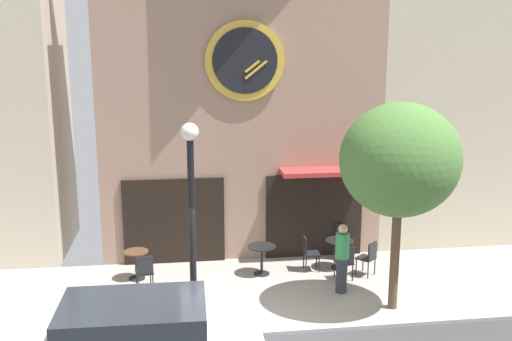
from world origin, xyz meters
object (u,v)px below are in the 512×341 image
at_px(street_tree, 400,161).
at_px(cafe_chair_facing_street, 145,270).
at_px(cafe_chair_right_end, 308,251).
at_px(cafe_chair_curbside, 369,256).
at_px(cafe_chair_facing_wall, 345,260).
at_px(cafe_table_center_left, 339,248).
at_px(cafe_table_near_door, 136,261).
at_px(pedestrian_green, 342,258).
at_px(cafe_table_leftmost, 262,254).
at_px(street_lamp, 192,225).
at_px(cafe_chair_near_tree, 342,239).

bearing_deg(street_tree, cafe_chair_facing_street, 163.41).
relative_size(cafe_chair_right_end, cafe_chair_curbside, 1.00).
bearing_deg(cafe_chair_facing_wall, cafe_chair_facing_street, 179.64).
bearing_deg(cafe_table_center_left, street_tree, -77.37).
bearing_deg(cafe_chair_facing_wall, cafe_table_near_door, 170.98).
bearing_deg(cafe_chair_facing_street, pedestrian_green, -8.38).
relative_size(cafe_table_leftmost, pedestrian_green, 0.45).
xyz_separation_m(street_lamp, cafe_chair_facing_street, (-1.10, 1.73, -1.62)).
distance_m(street_tree, cafe_chair_facing_wall, 3.30).
bearing_deg(street_lamp, cafe_chair_right_end, 39.54).
height_order(cafe_table_near_door, cafe_table_center_left, cafe_table_center_left).
bearing_deg(cafe_chair_near_tree, cafe_chair_right_end, -144.39).
height_order(cafe_table_center_left, pedestrian_green, pedestrian_green).
bearing_deg(cafe_table_near_door, cafe_chair_near_tree, 8.13).
height_order(cafe_chair_facing_street, cafe_chair_curbside, same).
bearing_deg(pedestrian_green, cafe_table_leftmost, 141.85).
relative_size(cafe_table_leftmost, cafe_chair_curbside, 0.84).
bearing_deg(cafe_table_leftmost, cafe_chair_right_end, 4.73).
bearing_deg(cafe_chair_right_end, cafe_chair_curbside, -21.42).
distance_m(cafe_table_near_door, cafe_chair_near_tree, 5.54).
xyz_separation_m(cafe_table_near_door, cafe_chair_facing_street, (0.25, -0.78, 0.05)).
height_order(cafe_table_leftmost, pedestrian_green, pedestrian_green).
distance_m(cafe_table_center_left, cafe_chair_near_tree, 0.83).
distance_m(cafe_chair_facing_street, cafe_chair_near_tree, 5.47).
bearing_deg(cafe_chair_facing_wall, pedestrian_green, -113.18).
xyz_separation_m(cafe_chair_facing_street, cafe_chair_near_tree, (5.24, 1.56, 0.00)).
xyz_separation_m(cafe_chair_right_end, cafe_chair_facing_street, (-4.12, -0.76, 0.00)).
height_order(street_tree, cafe_table_near_door, street_tree).
bearing_deg(cafe_chair_right_end, cafe_chair_facing_wall, -46.79).
relative_size(cafe_chair_right_end, cafe_chair_facing_street, 1.00).
bearing_deg(cafe_chair_curbside, cafe_table_near_door, 174.30).
xyz_separation_m(street_tree, cafe_table_leftmost, (-2.60, 2.30, -2.80)).
bearing_deg(cafe_table_leftmost, cafe_chair_near_tree, 21.01).
height_order(street_tree, cafe_chair_right_end, street_tree).
distance_m(cafe_table_near_door, cafe_chair_facing_street, 0.82).
xyz_separation_m(cafe_chair_curbside, pedestrian_green, (-0.96, -0.88, 0.33)).
bearing_deg(cafe_chair_near_tree, cafe_chair_curbside, -77.21).
bearing_deg(street_tree, cafe_table_near_door, 157.16).
bearing_deg(cafe_chair_facing_street, cafe_table_leftmost, 12.87).
distance_m(street_lamp, pedestrian_green, 3.86).
distance_m(cafe_chair_facing_wall, cafe_chair_near_tree, 1.64).
height_order(cafe_table_leftmost, cafe_chair_near_tree, cafe_chair_near_tree).
relative_size(street_tree, cafe_chair_right_end, 5.09).
bearing_deg(pedestrian_green, street_tree, -46.76).
xyz_separation_m(cafe_table_near_door, cafe_chair_curbside, (5.79, -0.58, 0.05)).
bearing_deg(cafe_chair_curbside, street_lamp, -156.51).
distance_m(cafe_table_leftmost, cafe_chair_near_tree, 2.52).
bearing_deg(cafe_chair_curbside, street_tree, -91.74).
xyz_separation_m(street_tree, cafe_table_near_door, (-5.74, 2.42, -2.86)).
distance_m(cafe_table_leftmost, cafe_table_center_left, 2.06).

